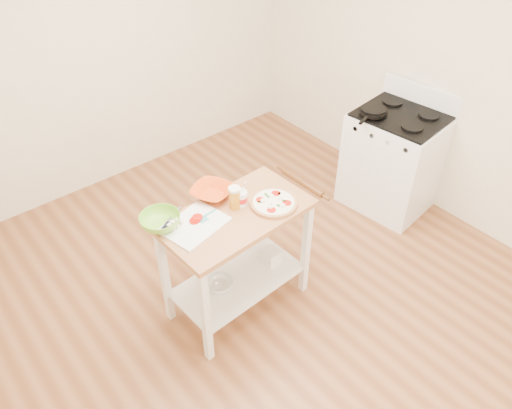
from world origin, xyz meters
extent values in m
cube|color=#945C36|center=(0.00, 0.00, -0.01)|extent=(4.00, 4.50, 0.02)
cube|color=#F2E8CC|center=(0.00, 2.26, 1.35)|extent=(4.00, 0.02, 2.70)
cube|color=#F2E8CC|center=(2.01, 0.00, 1.35)|extent=(0.02, 4.50, 2.70)
cube|color=#B17648|center=(-0.20, 0.09, 0.88)|extent=(1.05, 0.60, 0.04)
cube|color=white|center=(-0.20, 0.09, 0.25)|extent=(0.97, 0.54, 0.02)
cube|color=white|center=(-0.66, -0.16, 0.43)|extent=(0.05, 0.05, 0.86)
cube|color=white|center=(-0.67, 0.31, 0.43)|extent=(0.05, 0.05, 0.86)
cube|color=white|center=(0.28, -0.12, 0.43)|extent=(0.05, 0.05, 0.86)
cube|color=white|center=(0.26, 0.35, 0.43)|extent=(0.05, 0.05, 0.86)
cube|color=white|center=(1.67, 0.18, 0.46)|extent=(0.72, 0.81, 0.92)
cube|color=black|center=(1.67, 0.18, 0.93)|extent=(0.67, 0.77, 0.02)
cube|color=white|center=(1.97, 0.21, 1.02)|extent=(0.12, 0.74, 0.18)
cylinder|color=black|center=(1.48, 0.34, 0.98)|extent=(0.24, 0.24, 0.03)
cube|color=black|center=(1.30, 0.29, 0.98)|extent=(0.15, 0.06, 0.02)
cylinder|color=tan|center=(0.06, 0.00, 0.91)|extent=(0.32, 0.32, 0.02)
cylinder|color=tan|center=(0.06, 0.00, 0.92)|extent=(0.32, 0.32, 0.01)
cylinder|color=white|center=(0.06, 0.00, 0.92)|extent=(0.28, 0.28, 0.01)
cylinder|color=red|center=(0.13, 0.06, 0.93)|extent=(0.06, 0.06, 0.01)
cylinder|color=red|center=(0.00, 0.07, 0.93)|extent=(0.06, 0.06, 0.01)
cylinder|color=red|center=(-0.01, -0.06, 0.93)|extent=(0.06, 0.06, 0.01)
cylinder|color=red|center=(0.11, -0.07, 0.93)|extent=(0.06, 0.06, 0.01)
sphere|color=white|center=(0.08, 0.05, 0.93)|extent=(0.04, 0.04, 0.04)
sphere|color=white|center=(0.00, 0.05, 0.93)|extent=(0.04, 0.04, 0.04)
sphere|color=white|center=(0.00, -0.03, 0.93)|extent=(0.04, 0.04, 0.04)
sphere|color=white|center=(0.07, -0.07, 0.93)|extent=(0.04, 0.04, 0.04)
sphere|color=white|center=(0.11, 0.00, 0.93)|extent=(0.04, 0.04, 0.04)
sphere|color=white|center=(0.08, 0.05, 0.93)|extent=(0.04, 0.04, 0.04)
plane|color=#225B13|center=(0.14, 0.04, 0.93)|extent=(0.04, 0.04, 0.00)
plane|color=#225B13|center=(0.06, 0.06, 0.93)|extent=(0.03, 0.03, 0.00)
plane|color=#225B13|center=(-0.02, 0.06, 0.93)|extent=(0.04, 0.04, 0.00)
plane|color=#225B13|center=(0.01, -0.02, 0.93)|extent=(0.04, 0.04, 0.00)
plane|color=#225B13|center=(0.05, -0.05, 0.93)|extent=(0.03, 0.03, 0.00)
plane|color=#225B13|center=(0.11, -0.04, 0.93)|extent=(0.04, 0.04, 0.00)
plane|color=#225B13|center=(0.14, 0.04, 0.93)|extent=(0.04, 0.04, 0.00)
plane|color=#225B13|center=(0.06, 0.10, 0.93)|extent=(0.03, 0.03, 0.00)
cube|color=white|center=(-0.48, 0.17, 0.91)|extent=(0.45, 0.38, 0.01)
cube|color=#F4EACC|center=(-0.61, 0.21, 0.92)|extent=(0.03, 0.03, 0.02)
cube|color=#F4EACC|center=(-0.57, 0.22, 0.92)|extent=(0.03, 0.03, 0.02)
cube|color=#F4EACC|center=(-0.54, 0.23, 0.92)|extent=(0.03, 0.03, 0.02)
cube|color=#F4EACC|center=(-0.62, 0.25, 0.92)|extent=(0.03, 0.03, 0.02)
cube|color=#F4EACC|center=(-0.58, 0.25, 0.92)|extent=(0.03, 0.03, 0.02)
cube|color=#F4EACC|center=(-0.55, 0.26, 0.92)|extent=(0.03, 0.03, 0.02)
cylinder|color=red|center=(-0.46, 0.19, 0.92)|extent=(0.07, 0.07, 0.01)
cylinder|color=red|center=(-0.45, 0.19, 0.92)|extent=(0.07, 0.07, 0.01)
cylinder|color=red|center=(-0.43, 0.20, 0.93)|extent=(0.07, 0.07, 0.01)
cube|color=#3AAAAC|center=(-0.41, 0.16, 0.92)|extent=(0.06, 0.04, 0.01)
cylinder|color=#3AAAAC|center=(-0.34, 0.19, 0.92)|extent=(0.10, 0.02, 0.01)
cube|color=silver|center=(-0.53, 0.33, 0.91)|extent=(0.17, 0.10, 0.00)
cube|color=black|center=(-0.64, 0.26, 0.92)|extent=(0.10, 0.06, 0.01)
imported|color=#DA4A16|center=(-0.21, 0.35, 0.93)|extent=(0.36, 0.36, 0.07)
imported|color=#76BF31|center=(-0.65, 0.30, 0.94)|extent=(0.29, 0.29, 0.08)
cylinder|color=#C77E17|center=(-0.16, 0.15, 0.97)|extent=(0.08, 0.08, 0.14)
cylinder|color=white|center=(-0.16, 0.15, 1.05)|extent=(0.08, 0.08, 0.02)
cylinder|color=white|center=(-0.11, 0.14, 0.95)|extent=(0.09, 0.09, 0.11)
cylinder|color=red|center=(-0.11, 0.14, 0.95)|extent=(0.09, 0.09, 0.04)
cylinder|color=silver|center=(-0.09, 0.14, 1.04)|extent=(0.01, 0.06, 0.11)
cylinder|color=#542F13|center=(0.36, 0.04, 0.92)|extent=(0.05, 0.39, 0.05)
imported|color=silver|center=(-0.35, 0.12, 0.29)|extent=(0.24, 0.24, 0.06)
cube|color=white|center=(0.11, 0.07, 0.32)|extent=(0.12, 0.12, 0.12)
camera|label=1|loc=(-1.71, -1.94, 3.03)|focal=35.00mm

